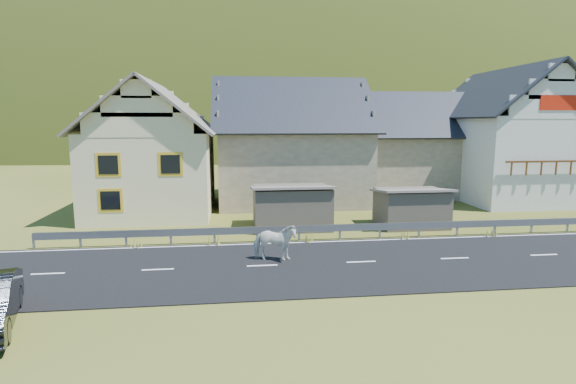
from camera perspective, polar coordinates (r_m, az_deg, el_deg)
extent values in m
plane|color=#393F12|center=(18.60, 9.25, -8.87)|extent=(160.00, 160.00, 0.00)
cube|color=black|center=(18.59, 9.25, -8.81)|extent=(60.00, 7.00, 0.04)
cube|color=silver|center=(18.58, 9.26, -8.74)|extent=(60.00, 6.60, 0.01)
cube|color=#93969B|center=(21.87, 6.62, -4.54)|extent=(28.00, 0.08, 0.34)
cube|color=#93969B|center=(23.17, -29.59, -5.48)|extent=(0.10, 0.06, 0.70)
cube|color=#93969B|center=(22.47, -24.86, -5.56)|extent=(0.10, 0.06, 0.70)
cube|color=#93969B|center=(21.93, -19.87, -5.60)|extent=(0.10, 0.06, 0.70)
cube|color=#93969B|center=(21.56, -14.66, -5.59)|extent=(0.10, 0.06, 0.70)
cube|color=#93969B|center=(21.38, -9.32, -5.54)|extent=(0.10, 0.06, 0.70)
cube|color=#93969B|center=(21.38, -3.93, -5.44)|extent=(0.10, 0.06, 0.70)
cube|color=#93969B|center=(21.57, 1.40, -5.29)|extent=(0.10, 0.06, 0.70)
cube|color=#93969B|center=(21.94, 6.60, -5.11)|extent=(0.10, 0.06, 0.70)
cube|color=#93969B|center=(22.48, 11.58, -4.89)|extent=(0.10, 0.06, 0.70)
cube|color=#93969B|center=(23.19, 16.29, -4.65)|extent=(0.10, 0.06, 0.70)
cube|color=#93969B|center=(24.04, 20.69, -4.40)|extent=(0.10, 0.06, 0.70)
cube|color=#93969B|center=(25.02, 24.77, -4.14)|extent=(0.10, 0.06, 0.70)
cube|color=#93969B|center=(26.12, 28.52, -3.88)|extent=(0.10, 0.06, 0.70)
cube|color=#93969B|center=(27.31, 31.95, -3.63)|extent=(0.10, 0.06, 0.70)
cube|color=brown|center=(24.12, 0.45, -1.95)|extent=(4.30, 3.30, 2.40)
cube|color=brown|center=(25.32, 15.36, -1.98)|extent=(3.80, 2.90, 2.20)
cube|color=beige|center=(29.58, -16.53, 2.44)|extent=(7.00, 9.00, 5.00)
cube|color=gold|center=(25.46, -21.85, 3.22)|extent=(1.30, 0.12, 1.30)
cube|color=gold|center=(24.83, -14.69, 3.44)|extent=(1.30, 0.12, 1.30)
cube|color=gold|center=(25.70, -21.61, -1.00)|extent=(1.30, 0.12, 1.30)
cube|color=tan|center=(31.29, -20.07, 10.06)|extent=(0.70, 0.70, 2.40)
cube|color=tan|center=(32.40, 0.29, 3.34)|extent=(10.00, 9.00, 5.00)
cube|color=tan|center=(36.93, 15.50, 3.39)|extent=(9.00, 8.00, 4.60)
cube|color=silver|center=(37.00, 25.98, 3.91)|extent=(8.00, 10.00, 6.00)
cube|color=red|center=(32.81, 31.23, 9.66)|extent=(2.60, 0.06, 0.90)
cube|color=brown|center=(32.71, 30.96, 3.36)|extent=(6.80, 0.12, 0.12)
ellipsoid|color=#2A3A12|center=(198.91, -3.94, 1.47)|extent=(440.00, 280.00, 260.00)
ellipsoid|color=black|center=(136.47, -28.66, 7.97)|extent=(76.00, 50.00, 28.00)
imported|color=silver|center=(18.33, -1.71, -6.39)|extent=(1.19, 1.95, 1.53)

